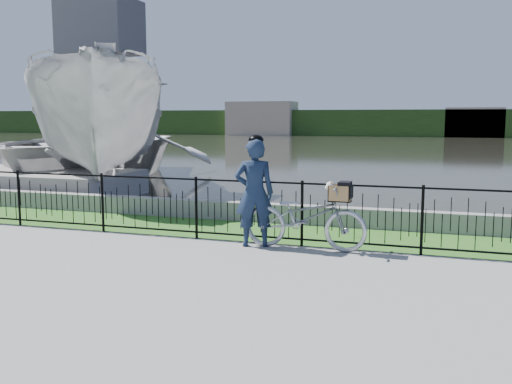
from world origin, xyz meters
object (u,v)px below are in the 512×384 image
(bicycle_rig, at_px, (306,217))
(cyclist, at_px, (254,192))
(boat_far, at_px, (85,148))
(boat_near, at_px, (104,123))

(bicycle_rig, relative_size, cyclist, 1.09)
(bicycle_rig, distance_m, boat_far, 13.10)
(boat_near, relative_size, boat_far, 0.88)
(cyclist, relative_size, boat_far, 0.16)
(cyclist, xyz_separation_m, boat_far, (-9.25, 8.33, 0.17))
(boat_near, bearing_deg, cyclist, -40.94)
(cyclist, bearing_deg, bicycle_rig, 3.48)
(bicycle_rig, xyz_separation_m, boat_near, (-7.82, 5.95, 1.49))
(boat_far, bearing_deg, bicycle_rig, -39.18)
(boat_near, distance_m, boat_far, 3.42)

